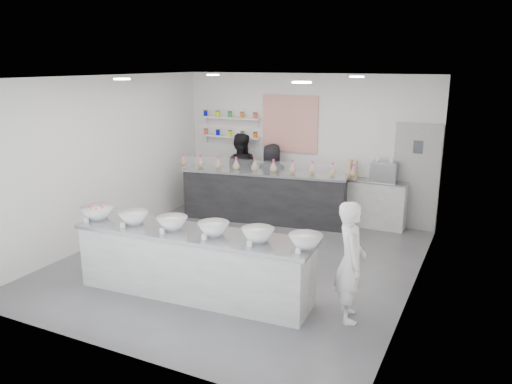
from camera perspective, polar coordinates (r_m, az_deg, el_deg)
floor at (r=8.40m, az=-1.82°, el=-7.92°), size 6.00×6.00×0.00m
ceiling at (r=7.76m, az=-2.00°, el=13.00°), size 6.00×6.00×0.00m
back_wall at (r=10.64m, az=5.66°, el=5.27°), size 5.50×0.00×5.50m
left_wall at (r=9.52m, az=-16.76°, el=3.60°), size 0.00×6.00×6.00m
right_wall at (r=7.13m, az=18.07°, el=-0.08°), size 0.00×6.00×6.00m
back_door at (r=10.15m, az=17.79°, el=1.59°), size 0.88×0.04×2.10m
pattern_panel at (r=10.68m, az=3.89°, el=7.78°), size 1.25×0.03×1.20m
jar_shelf_lower at (r=11.26m, az=-2.94°, el=6.35°), size 1.45×0.22×0.04m
jar_shelf_upper at (r=11.20m, az=-2.97°, el=8.47°), size 1.45×0.22×0.04m
preserve_jars at (r=11.20m, az=-3.01°, el=7.75°), size 1.45×0.10×0.56m
downlight_0 at (r=7.72m, az=-15.07°, el=12.36°), size 0.24×0.24×0.02m
downlight_1 at (r=6.27m, az=5.24°, el=12.37°), size 0.24×0.24×0.02m
downlight_2 at (r=9.84m, az=-4.95°, el=13.19°), size 0.24×0.24×0.02m
downlight_3 at (r=8.75m, az=11.45°, el=12.78°), size 0.24×0.24×0.02m
prep_counter at (r=7.14m, az=-7.13°, el=-8.11°), size 3.51×1.00×0.95m
back_bar at (r=10.30m, az=0.90°, el=-0.51°), size 3.46×1.12×1.05m
sneeze_guard at (r=9.87m, az=0.42°, el=2.82°), size 3.32×0.51×0.29m
espresso_ledge at (r=10.23m, az=13.24°, el=-1.32°), size 1.28×0.41×0.95m
espresso_machine at (r=10.04m, az=14.44°, el=2.23°), size 0.50×0.35×0.38m
cup_stacks at (r=10.18m, az=10.99°, el=2.57°), size 0.24×0.24×0.38m
prep_bowls at (r=6.95m, az=-7.28°, el=-3.85°), size 3.71×0.77×0.17m
label_cards at (r=6.57m, az=-10.07°, el=-5.55°), size 3.31×0.04×0.07m
cookie_bags at (r=10.15m, az=0.91°, el=3.08°), size 3.72×0.69×0.26m
woman_prep at (r=6.45m, az=10.76°, el=-7.82°), size 0.57×0.67×1.57m
staff_left at (r=10.95m, az=-1.85°, el=2.23°), size 1.01×0.89×1.74m
staff_right at (r=10.64m, az=1.79°, el=1.39°), size 0.84×0.62×1.56m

